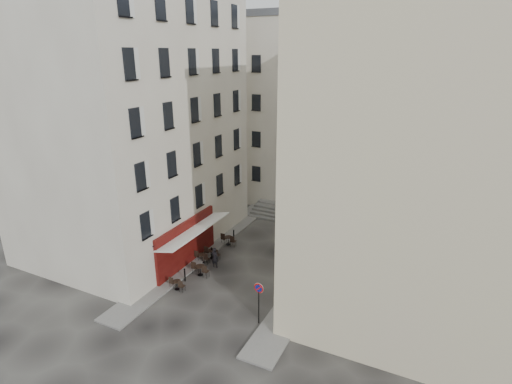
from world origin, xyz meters
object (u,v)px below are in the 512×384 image
Objects in this scene: bistro_table_a at (177,284)px; pedestrian at (215,258)px; no_parking_sign at (259,295)px; bistro_table_b at (200,269)px.

pedestrian reaches higher than bistro_table_a.
pedestrian is at bearing 148.85° from no_parking_sign.
bistro_table_b is at bearing 80.18° from pedestrian.
pedestrian reaches higher than bistro_table_b.
bistro_table_a is 3.72m from pedestrian.
bistro_table_a is 0.74× the size of pedestrian.
no_parking_sign is at bearing 144.74° from pedestrian.
no_parking_sign is 6.60m from bistro_table_a.
no_parking_sign is 1.96× the size of bistro_table_b.
bistro_table_a is at bearing 179.76° from no_parking_sign.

